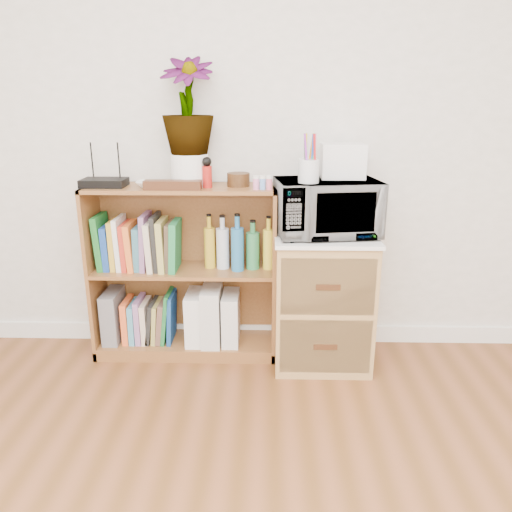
{
  "coord_description": "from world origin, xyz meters",
  "views": [
    {
      "loc": [
        0.11,
        -0.47,
        1.38
      ],
      "look_at": [
        0.05,
        1.95,
        0.62
      ],
      "focal_mm": 35.0,
      "sensor_mm": 36.0,
      "label": 1
    }
  ],
  "objects": [
    {
      "name": "skirting_board",
      "position": [
        0.0,
        2.24,
        0.05
      ],
      "size": [
        4.0,
        0.02,
        0.1
      ],
      "primitive_type": "cube",
      "color": "white",
      "rests_on": "ground"
    },
    {
      "name": "bookshelf",
      "position": [
        -0.35,
        2.1,
        0.47
      ],
      "size": [
        1.0,
        0.3,
        0.95
      ],
      "primitive_type": "cube",
      "color": "brown",
      "rests_on": "ground"
    },
    {
      "name": "wicker_unit",
      "position": [
        0.4,
        2.02,
        0.35
      ],
      "size": [
        0.5,
        0.45,
        0.7
      ],
      "primitive_type": "cube",
      "color": "#9E7542",
      "rests_on": "ground"
    },
    {
      "name": "microwave",
      "position": [
        0.4,
        2.02,
        0.86
      ],
      "size": [
        0.55,
        0.41,
        0.28
      ],
      "primitive_type": "imported",
      "rotation": [
        0.0,
        0.0,
        0.15
      ],
      "color": "white",
      "rests_on": "wicker_unit"
    },
    {
      "name": "pen_cup",
      "position": [
        0.3,
        1.93,
        1.05
      ],
      "size": [
        0.1,
        0.1,
        0.11
      ],
      "primitive_type": "cylinder",
      "color": "silver",
      "rests_on": "microwave"
    },
    {
      "name": "small_appliance",
      "position": [
        0.48,
        2.09,
        1.08
      ],
      "size": [
        0.22,
        0.18,
        0.17
      ],
      "primitive_type": "cube",
      "color": "white",
      "rests_on": "microwave"
    },
    {
      "name": "router",
      "position": [
        -0.74,
        2.08,
        0.97
      ],
      "size": [
        0.22,
        0.15,
        0.04
      ],
      "primitive_type": "cube",
      "color": "black",
      "rests_on": "bookshelf"
    },
    {
      "name": "white_bowl",
      "position": [
        -0.51,
        2.07,
        0.97
      ],
      "size": [
        0.13,
        0.13,
        0.03
      ],
      "primitive_type": "imported",
      "color": "white",
      "rests_on": "bookshelf"
    },
    {
      "name": "plant_pot",
      "position": [
        -0.3,
        2.12,
        1.03
      ],
      "size": [
        0.19,
        0.19,
        0.16
      ],
      "primitive_type": "cylinder",
      "color": "white",
      "rests_on": "bookshelf"
    },
    {
      "name": "potted_plant",
      "position": [
        -0.3,
        2.12,
        1.35
      ],
      "size": [
        0.27,
        0.27,
        0.48
      ],
      "primitive_type": "imported",
      "color": "#3C6F2C",
      "rests_on": "plant_pot"
    },
    {
      "name": "trinket_box",
      "position": [
        -0.37,
        2.0,
        0.97
      ],
      "size": [
        0.29,
        0.07,
        0.05
      ],
      "primitive_type": "cube",
      "color": "#361D0E",
      "rests_on": "bookshelf"
    },
    {
      "name": "kokeshi_doll",
      "position": [
        -0.2,
        2.06,
        1.0
      ],
      "size": [
        0.05,
        0.05,
        0.11
      ],
      "primitive_type": "cylinder",
      "color": "#AC1A15",
      "rests_on": "bookshelf"
    },
    {
      "name": "wooden_bowl",
      "position": [
        -0.05,
        2.11,
        0.98
      ],
      "size": [
        0.12,
        0.12,
        0.07
      ],
      "primitive_type": "cylinder",
      "color": "#351D0E",
      "rests_on": "bookshelf"
    },
    {
      "name": "paint_jars",
      "position": [
        0.08,
        2.01,
        0.98
      ],
      "size": [
        0.11,
        0.04,
        0.06
      ],
      "primitive_type": "cube",
      "color": "#D07488",
      "rests_on": "bookshelf"
    },
    {
      "name": "file_box",
      "position": [
        -0.76,
        2.1,
        0.21
      ],
      "size": [
        0.09,
        0.23,
        0.29
      ],
      "primitive_type": "cube",
      "color": "slate",
      "rests_on": "bookshelf"
    },
    {
      "name": "magazine_holder_left",
      "position": [
        -0.3,
        2.09,
        0.21
      ],
      "size": [
        0.09,
        0.23,
        0.29
      ],
      "primitive_type": "cube",
      "color": "white",
      "rests_on": "bookshelf"
    },
    {
      "name": "magazine_holder_mid",
      "position": [
        -0.2,
        2.09,
        0.23
      ],
      "size": [
        0.1,
        0.26,
        0.33
      ],
      "primitive_type": "cube",
      "color": "silver",
      "rests_on": "bookshelf"
    },
    {
      "name": "magazine_holder_right",
      "position": [
        -0.1,
        2.09,
        0.21
      ],
      "size": [
        0.09,
        0.23,
        0.29
      ],
      "primitive_type": "cube",
      "color": "silver",
      "rests_on": "bookshelf"
    },
    {
      "name": "cookbooks",
      "position": [
        -0.59,
        2.1,
        0.63
      ],
      "size": [
        0.45,
        0.2,
        0.3
      ],
      "color": "#1E732A",
      "rests_on": "bookshelf"
    },
    {
      "name": "liquor_bottles",
      "position": [
        -0.06,
        2.1,
        0.64
      ],
      "size": [
        0.38,
        0.07,
        0.3
      ],
      "color": "gold",
      "rests_on": "bookshelf"
    },
    {
      "name": "lower_books",
      "position": [
        -0.56,
        2.1,
        0.19
      ],
      "size": [
        0.29,
        0.19,
        0.29
      ],
      "color": "orange",
      "rests_on": "bookshelf"
    }
  ]
}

